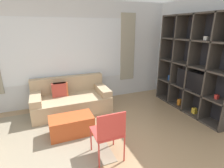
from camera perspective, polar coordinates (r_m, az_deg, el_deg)
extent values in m
cube|color=silver|center=(4.76, -14.67, 9.39)|extent=(6.96, 0.07, 2.70)
cube|color=white|center=(4.70, -14.70, 10.53)|extent=(3.17, 0.01, 1.60)
cube|color=#9E9984|center=(5.22, 5.12, 11.72)|extent=(0.44, 0.03, 1.90)
cube|color=silver|center=(4.79, 25.89, 8.25)|extent=(0.07, 4.12, 2.70)
cube|color=gray|center=(3.78, -25.14, -16.05)|extent=(2.60, 2.28, 0.01)
cube|color=#232328|center=(4.70, 26.46, 5.62)|extent=(0.02, 2.06, 2.32)
cube|color=#3D3833|center=(4.24, 29.89, 3.94)|extent=(0.38, 0.04, 2.32)
cube|color=#3D3833|center=(4.57, 24.92, 5.52)|extent=(0.38, 0.04, 2.32)
cube|color=#3D3833|center=(4.92, 20.61, 6.84)|extent=(0.38, 0.04, 2.32)
cube|color=#3D3833|center=(5.31, 16.89, 7.95)|extent=(0.38, 0.04, 2.32)
cube|color=#3D3833|center=(4.91, 23.17, -7.56)|extent=(0.38, 2.06, 0.04)
cube|color=#3D3833|center=(4.71, 24.00, -1.36)|extent=(0.38, 2.06, 0.04)
cube|color=#3D3833|center=(4.57, 24.92, 5.52)|extent=(0.38, 2.06, 0.04)
cube|color=#3D3833|center=(4.49, 25.91, 12.73)|extent=(0.38, 2.06, 0.04)
cube|color=#3D3833|center=(4.49, 26.93, 19.82)|extent=(0.38, 2.06, 0.04)
cube|color=black|center=(4.46, 24.09, 0.90)|extent=(0.04, 0.82, 0.45)
cube|color=black|center=(4.53, 23.92, -1.63)|extent=(0.10, 0.24, 0.03)
cube|color=gold|center=(4.72, 25.29, -8.20)|extent=(0.10, 0.10, 0.07)
cube|color=gold|center=(4.71, 25.25, -7.81)|extent=(0.09, 0.09, 0.13)
cylinder|color=#2856A8|center=(5.19, 18.16, 1.99)|extent=(0.08, 0.08, 0.13)
cube|color=orange|center=(5.01, 21.21, -5.56)|extent=(0.09, 0.09, 0.16)
cube|color=red|center=(4.23, 31.02, -3.60)|extent=(0.07, 0.07, 0.09)
cube|color=white|center=(4.30, 28.43, 13.00)|extent=(0.08, 0.08, 0.08)
cube|color=tan|center=(4.51, -13.02, -6.26)|extent=(1.84, 0.97, 0.39)
cube|color=tan|center=(4.74, -14.16, 0.04)|extent=(1.84, 0.18, 0.41)
cube|color=tan|center=(4.38, -23.68, -4.25)|extent=(0.24, 0.91, 0.16)
cube|color=tan|center=(4.58, -3.35, -1.72)|extent=(0.24, 0.91, 0.16)
cube|color=#C65B33|center=(4.46, -16.40, -1.76)|extent=(0.34, 0.13, 0.34)
cube|color=#AD3D33|center=(4.46, -16.90, -1.82)|extent=(0.34, 0.13, 0.34)
cube|color=#B74C23|center=(3.59, -13.03, -13.06)|extent=(0.83, 0.45, 0.39)
cylinder|color=#CC3D38|center=(3.21, 0.50, -16.02)|extent=(0.02, 0.02, 0.44)
cylinder|color=#CC3D38|center=(3.10, -6.96, -17.53)|extent=(0.02, 0.02, 0.44)
cylinder|color=#CC3D38|center=(2.89, 4.05, -20.47)|extent=(0.02, 0.02, 0.44)
cylinder|color=#CC3D38|center=(2.77, -4.35, -22.48)|extent=(0.02, 0.02, 0.44)
cube|color=#CC3D38|center=(2.85, -1.74, -15.30)|extent=(0.44, 0.46, 0.02)
cube|color=#CC3D38|center=(2.57, -0.10, -13.74)|extent=(0.44, 0.02, 0.40)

